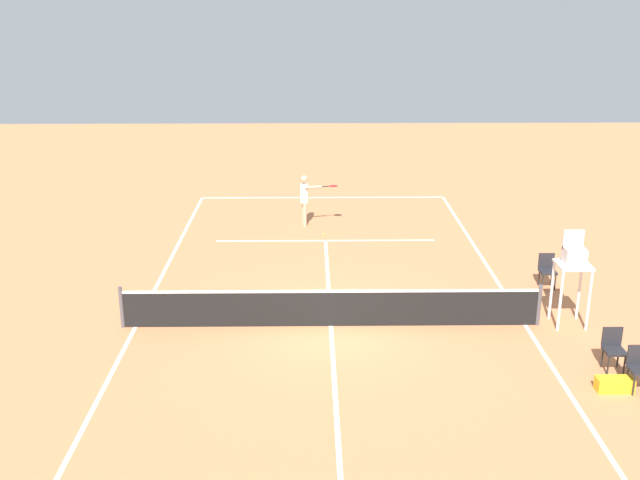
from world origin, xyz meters
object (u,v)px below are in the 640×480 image
object	(u,v)px
player_serving	(306,196)
umpire_chair	(573,264)
courtside_chair_mid	(547,269)
equipment_bag	(614,384)
tennis_ball	(324,234)
courtside_chair_far	(613,347)
courtside_chair_near	(639,366)

from	to	relation	value
player_serving	umpire_chair	bearing A→B (deg)	26.94
courtside_chair_mid	equipment_bag	bearing A→B (deg)	87.01
tennis_ball	courtside_chair_far	distance (m)	11.44
tennis_ball	courtside_chair_mid	xyz separation A→B (m)	(-6.18, 4.75, 0.50)
courtside_chair_mid	courtside_chair_far	size ratio (longest dim) A/B	1.00
tennis_ball	courtside_chair_near	size ratio (longest dim) A/B	0.07
courtside_chair_near	courtside_chair_far	world-z (taller)	same
courtside_chair_near	tennis_ball	bearing A→B (deg)	-58.72
player_serving	courtside_chair_far	distance (m)	12.75
courtside_chair_far	courtside_chair_mid	bearing A→B (deg)	-90.10
umpire_chair	courtside_chair_near	world-z (taller)	umpire_chair
courtside_chair_far	equipment_bag	distance (m)	1.06
tennis_ball	umpire_chair	xyz separation A→B (m)	(-5.97, 7.23, 1.57)
umpire_chair	courtside_chair_far	size ratio (longest dim) A/B	2.54
equipment_bag	player_serving	bearing A→B (deg)	-61.05
player_serving	tennis_ball	distance (m)	1.69
courtside_chair_mid	equipment_bag	xyz separation A→B (m)	(0.30, 5.81, -0.38)
umpire_chair	courtside_chair_mid	xyz separation A→B (m)	(-0.21, -2.48, -1.07)
tennis_ball	courtside_chair_mid	size ratio (longest dim) A/B	0.07
tennis_ball	equipment_bag	bearing A→B (deg)	119.11
equipment_bag	courtside_chair_mid	bearing A→B (deg)	-92.99
courtside_chair_near	courtside_chair_far	distance (m)	0.90
courtside_chair_near	courtside_chair_far	xyz separation A→B (m)	(0.20, -0.88, 0.00)
courtside_chair_near	equipment_bag	size ratio (longest dim) A/B	1.25
umpire_chair	equipment_bag	distance (m)	3.63
player_serving	courtside_chair_near	xyz separation A→B (m)	(-6.98, 11.66, -0.56)
courtside_chair_near	courtside_chair_far	size ratio (longest dim) A/B	1.00
courtside_chair_mid	equipment_bag	distance (m)	5.83
courtside_chair_far	equipment_bag	xyz separation A→B (m)	(0.29, 0.94, -0.38)
umpire_chair	courtside_chair_far	distance (m)	2.62
player_serving	courtside_chair_near	bearing A→B (deg)	19.78
courtside_chair_mid	equipment_bag	size ratio (longest dim) A/B	1.25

